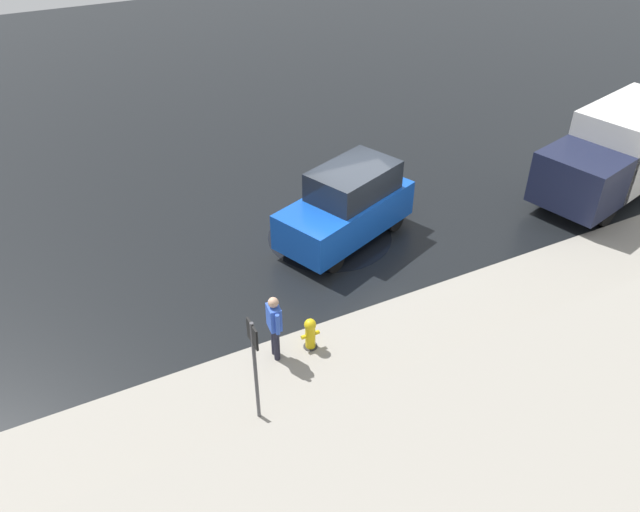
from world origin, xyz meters
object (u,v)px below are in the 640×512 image
(pedestrian, at_px, (274,323))
(fire_hydrant, at_px, (310,334))
(sign_post, at_px, (254,358))
(moving_hatchback, at_px, (347,206))
(delivery_truck, at_px, (616,152))

(pedestrian, bearing_deg, fire_hydrant, 174.05)
(fire_hydrant, height_order, sign_post, sign_post)
(moving_hatchback, relative_size, fire_hydrant, 5.30)
(delivery_truck, xyz_separation_m, pedestrian, (11.84, 1.94, -0.42))
(fire_hydrant, xyz_separation_m, sign_post, (1.72, 1.26, 1.18))
(fire_hydrant, relative_size, pedestrian, 0.50)
(fire_hydrant, bearing_deg, pedestrian, -5.95)
(moving_hatchback, distance_m, sign_post, 6.55)
(delivery_truck, distance_m, sign_post, 13.20)
(moving_hatchback, relative_size, pedestrian, 2.62)
(fire_hydrant, bearing_deg, delivery_truck, -169.64)
(moving_hatchback, relative_size, delivery_truck, 0.74)
(moving_hatchback, bearing_deg, fire_hydrant, 50.74)
(moving_hatchback, xyz_separation_m, delivery_truck, (-8.26, 1.41, 0.35))
(sign_post, bearing_deg, delivery_truck, -165.59)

